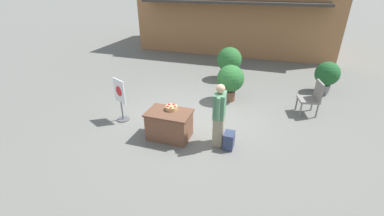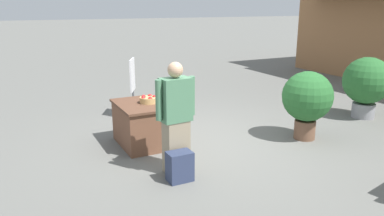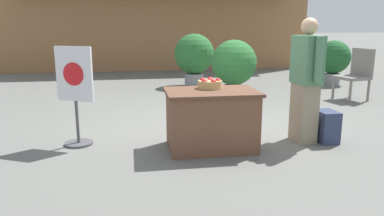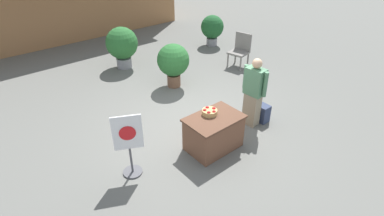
# 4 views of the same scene
# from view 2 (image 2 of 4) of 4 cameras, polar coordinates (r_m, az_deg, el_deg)

# --- Properties ---
(ground_plane) EXTENTS (120.00, 120.00, 0.00)m
(ground_plane) POSITION_cam_2_polar(r_m,az_deg,el_deg) (6.65, 1.65, -5.26)
(ground_plane) COLOR slate
(display_table) EXTENTS (1.12, 0.76, 0.74)m
(display_table) POSITION_cam_2_polar(r_m,az_deg,el_deg) (6.49, -7.78, -2.46)
(display_table) COLOR brown
(display_table) RESTS_ON ground_plane
(apple_basket) EXTENTS (0.30, 0.30, 0.13)m
(apple_basket) POSITION_cam_2_polar(r_m,az_deg,el_deg) (6.41, -6.64, 1.31)
(apple_basket) COLOR tan
(apple_basket) RESTS_ON display_table
(person_visitor) EXTENTS (0.29, 0.61, 1.61)m
(person_visitor) POSITION_cam_2_polar(r_m,az_deg,el_deg) (5.26, -2.48, -1.52)
(person_visitor) COLOR gray
(person_visitor) RESTS_ON ground_plane
(backpack) EXTENTS (0.24, 0.34, 0.42)m
(backpack) POSITION_cam_2_polar(r_m,az_deg,el_deg) (5.20, -1.88, -8.89)
(backpack) COLOR #2D3856
(backpack) RESTS_ON ground_plane
(poster_board) EXTENTS (0.47, 0.36, 1.26)m
(poster_board) POSITION_cam_2_polar(r_m,az_deg,el_deg) (8.07, -9.01, 3.19)
(poster_board) COLOR #4C4C51
(poster_board) RESTS_ON ground_plane
(potted_plant_near_right) EXTENTS (0.99, 0.99, 1.31)m
(potted_plant_near_right) POSITION_cam_2_polar(r_m,az_deg,el_deg) (8.74, 25.07, 3.53)
(potted_plant_near_right) COLOR gray
(potted_plant_near_right) RESTS_ON ground_plane
(potted_plant_far_left) EXTENTS (0.89, 0.89, 1.24)m
(potted_plant_far_left) POSITION_cam_2_polar(r_m,az_deg,el_deg) (6.93, 17.15, 1.39)
(potted_plant_far_left) COLOR brown
(potted_plant_far_left) RESTS_ON ground_plane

